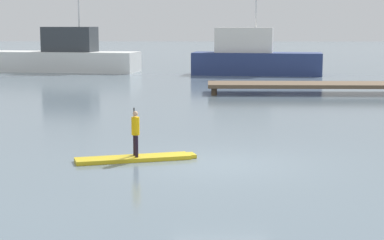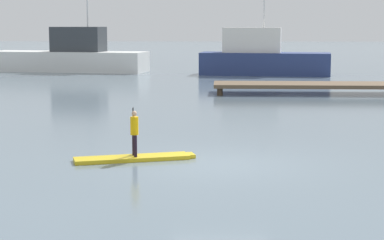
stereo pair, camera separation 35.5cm
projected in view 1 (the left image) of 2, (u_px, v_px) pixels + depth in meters
ground_plane at (222, 165)px, 16.14m from camera, size 240.00×240.00×0.00m
paddleboard_near at (136, 158)px, 16.69m from camera, size 3.09×1.46×0.10m
paddler_child_solo at (135, 131)px, 16.60m from camera, size 0.26×0.39×1.22m
fishing_boat_white_large at (61, 57)px, 47.94m from camera, size 12.01×4.93×9.50m
motor_boat_small_navy at (254, 58)px, 45.06m from camera, size 9.01×3.68×6.71m
floating_dock at (340, 85)px, 32.73m from camera, size 13.09×2.49×0.53m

